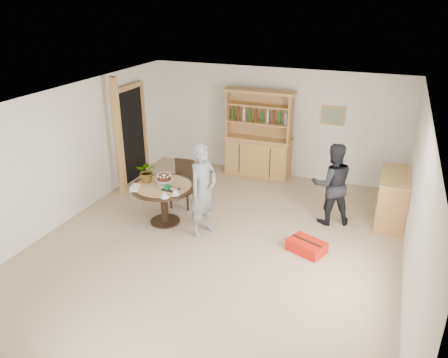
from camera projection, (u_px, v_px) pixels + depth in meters
ground at (218, 244)px, 7.58m from camera, size 7.00×7.00×0.00m
room_shell at (217, 149)px, 6.90m from camera, size 6.04×7.04×2.52m
doorway at (131, 133)px, 9.84m from camera, size 0.13×1.10×2.18m
pine_post at (119, 138)px, 9.02m from camera, size 0.12×0.12×2.50m
hutch at (258, 147)px, 10.18m from camera, size 1.62×0.54×2.04m
sideboard at (393, 198)px, 8.18m from camera, size 0.54×1.26×0.94m
dining_table at (164, 193)px, 8.06m from camera, size 1.20×1.20×0.76m
dining_chair at (183, 180)px, 8.80m from camera, size 0.46×0.46×0.95m
birthday_cake at (164, 178)px, 8.00m from camera, size 0.30×0.30×0.20m
flower_vase at (147, 171)px, 8.08m from camera, size 0.47×0.44×0.42m
gift_tray at (170, 188)px, 7.82m from camera, size 0.30×0.20×0.08m
coffee_cup_a at (175, 193)px, 7.61m from camera, size 0.15×0.15×0.09m
coffee_cup_b at (165, 196)px, 7.51m from camera, size 0.15×0.15×0.08m
napkins at (135, 188)px, 7.87m from camera, size 0.24×0.33×0.03m
teen_boy at (203, 190)px, 7.60m from camera, size 0.56×0.71×1.70m
adult_person at (332, 184)px, 8.00m from camera, size 0.93×0.85×1.57m
red_suitcase at (307, 246)px, 7.32m from camera, size 0.71×0.60×0.21m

